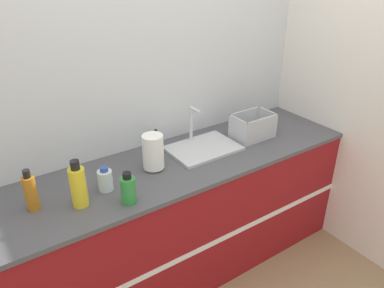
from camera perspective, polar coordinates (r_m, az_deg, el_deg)
name	(u,v)px	position (r m, az deg, el deg)	size (l,w,h in m)	color
wall_back	(148,95)	(2.64, -6.79, 7.46)	(4.99, 0.06, 2.60)	silver
wall_right	(316,76)	(3.20, 18.37, 9.77)	(0.06, 2.68, 2.60)	silver
counter_cabinet	(178,218)	(2.76, -2.16, -11.23)	(2.61, 0.70, 0.94)	maroon
sink	(203,147)	(2.65, 1.63, -0.41)	(0.48, 0.35, 0.28)	silver
paper_towel_roll	(153,152)	(2.37, -5.94, -1.23)	(0.13, 0.13, 0.24)	#4C4C51
dish_rack	(253,128)	(2.84, 9.22, 2.42)	(0.30, 0.20, 0.18)	#B7BABF
bottle_green	(128,189)	(2.10, -9.71, -6.82)	(0.08, 0.08, 0.19)	#2D8C3D
bottle_amber	(31,192)	(2.18, -23.37, -6.73)	(0.07, 0.07, 0.24)	#B26B19
bottle_clear	(105,180)	(2.24, -13.09, -5.32)	(0.09, 0.09, 0.15)	silver
bottle_yellow	(78,186)	(2.11, -16.94, -6.15)	(0.09, 0.09, 0.28)	yellow
soap_dispenser	(156,140)	(2.65, -5.48, 0.62)	(0.05, 0.05, 0.14)	#4CB266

